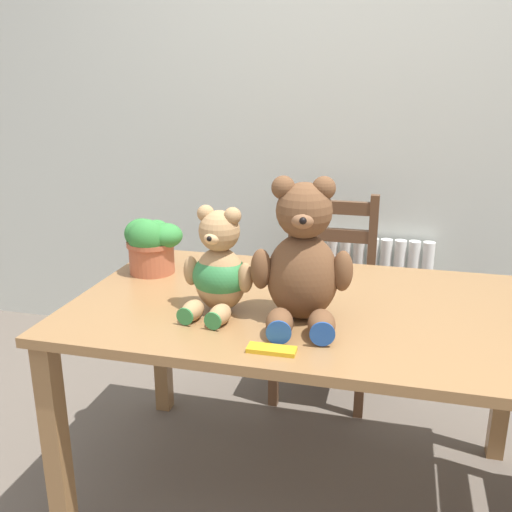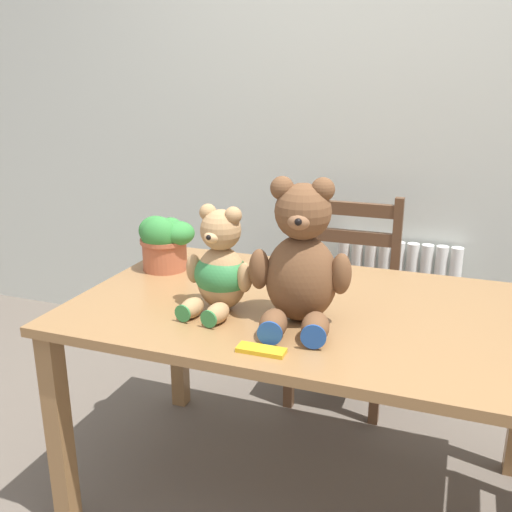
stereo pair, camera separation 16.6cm
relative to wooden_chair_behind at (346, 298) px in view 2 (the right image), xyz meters
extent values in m
cube|color=silver|center=(0.04, 0.39, 0.85)|extent=(8.00, 0.04, 2.60)
cylinder|color=white|center=(-0.08, 0.32, -0.13)|extent=(0.06, 0.06, 0.64)
cylinder|color=white|center=(-0.02, 0.32, -0.13)|extent=(0.06, 0.06, 0.64)
cylinder|color=white|center=(0.05, 0.32, -0.13)|extent=(0.06, 0.06, 0.64)
cylinder|color=white|center=(0.12, 0.32, -0.13)|extent=(0.06, 0.06, 0.64)
cylinder|color=white|center=(0.18, 0.32, -0.13)|extent=(0.06, 0.06, 0.64)
cylinder|color=white|center=(0.25, 0.32, -0.13)|extent=(0.06, 0.06, 0.64)
cylinder|color=white|center=(0.32, 0.32, -0.13)|extent=(0.06, 0.06, 0.64)
cylinder|color=white|center=(0.38, 0.32, -0.13)|extent=(0.06, 0.06, 0.64)
cylinder|color=white|center=(0.45, 0.32, -0.13)|extent=(0.06, 0.06, 0.64)
cube|color=white|center=(0.18, 0.32, -0.43)|extent=(0.60, 0.10, 0.04)
cube|color=olive|center=(0.04, -0.79, 0.26)|extent=(1.46, 0.88, 0.03)
cube|color=olive|center=(-0.65, -1.18, -0.10)|extent=(0.06, 0.06, 0.69)
cube|color=olive|center=(-0.65, -0.40, -0.10)|extent=(0.06, 0.06, 0.69)
cube|color=brown|center=(0.00, -0.05, -0.01)|extent=(0.41, 0.44, 0.03)
cube|color=brown|center=(0.19, -0.25, -0.24)|extent=(0.04, 0.04, 0.42)
cube|color=brown|center=(-0.19, -0.25, -0.24)|extent=(0.04, 0.04, 0.42)
cube|color=brown|center=(0.19, 0.15, 0.00)|extent=(0.04, 0.04, 0.89)
cube|color=brown|center=(-0.19, 0.15, 0.00)|extent=(0.04, 0.04, 0.89)
cube|color=brown|center=(0.00, 0.15, 0.38)|extent=(0.33, 0.03, 0.06)
cube|color=brown|center=(0.00, 0.15, 0.24)|extent=(0.33, 0.03, 0.06)
ellipsoid|color=tan|center=(-0.21, -0.90, 0.37)|extent=(0.17, 0.15, 0.20)
sphere|color=tan|center=(-0.21, -0.90, 0.52)|extent=(0.12, 0.12, 0.12)
sphere|color=tan|center=(-0.17, -0.91, 0.57)|extent=(0.05, 0.05, 0.05)
sphere|color=tan|center=(-0.26, -0.90, 0.57)|extent=(0.05, 0.05, 0.05)
ellipsoid|color=#E5B279|center=(-0.22, -0.95, 0.51)|extent=(0.06, 0.05, 0.04)
sphere|color=black|center=(-0.22, -0.97, 0.51)|extent=(0.02, 0.02, 0.02)
ellipsoid|color=tan|center=(-0.13, -0.93, 0.39)|extent=(0.05, 0.05, 0.09)
ellipsoid|color=tan|center=(-0.30, -0.91, 0.39)|extent=(0.05, 0.05, 0.09)
ellipsoid|color=tan|center=(-0.18, -1.01, 0.30)|extent=(0.07, 0.10, 0.06)
cylinder|color=#337F42|center=(-0.19, -1.05, 0.30)|extent=(0.05, 0.01, 0.05)
ellipsoid|color=tan|center=(-0.27, -1.00, 0.30)|extent=(0.07, 0.10, 0.06)
cylinder|color=#337F42|center=(-0.28, -1.04, 0.30)|extent=(0.05, 0.01, 0.05)
ellipsoid|color=#337F42|center=(-0.21, -0.90, 0.38)|extent=(0.19, 0.17, 0.14)
ellipsoid|color=brown|center=(0.03, -0.90, 0.40)|extent=(0.23, 0.21, 0.26)
sphere|color=brown|center=(0.03, -0.90, 0.59)|extent=(0.16, 0.16, 0.16)
sphere|color=brown|center=(0.09, -0.89, 0.66)|extent=(0.07, 0.07, 0.07)
sphere|color=brown|center=(-0.02, -0.91, 0.66)|extent=(0.07, 0.07, 0.07)
ellipsoid|color=#8C5F3F|center=(0.04, -0.96, 0.58)|extent=(0.08, 0.07, 0.05)
sphere|color=black|center=(0.05, -0.99, 0.59)|extent=(0.02, 0.02, 0.02)
ellipsoid|color=brown|center=(0.15, -0.90, 0.43)|extent=(0.07, 0.07, 0.12)
ellipsoid|color=brown|center=(-0.08, -0.94, 0.43)|extent=(0.07, 0.07, 0.12)
ellipsoid|color=brown|center=(0.11, -1.02, 0.31)|extent=(0.10, 0.14, 0.08)
cylinder|color=#1E4793|center=(0.12, -1.08, 0.31)|extent=(0.07, 0.02, 0.07)
ellipsoid|color=brown|center=(0.00, -1.04, 0.31)|extent=(0.10, 0.14, 0.08)
cylinder|color=#1E4793|center=(0.01, -1.10, 0.31)|extent=(0.07, 0.02, 0.07)
cylinder|color=#B25B3D|center=(-0.56, -0.63, 0.33)|extent=(0.16, 0.16, 0.12)
cylinder|color=#B25B3D|center=(-0.56, -0.63, 0.38)|extent=(0.17, 0.17, 0.02)
ellipsoid|color=#337F38|center=(-0.50, -0.63, 0.41)|extent=(0.12, 0.12, 0.09)
ellipsoid|color=#337F38|center=(-0.55, -0.59, 0.41)|extent=(0.10, 0.09, 0.10)
ellipsoid|color=#337F38|center=(-0.59, -0.63, 0.41)|extent=(0.13, 0.11, 0.11)
ellipsoid|color=#337F38|center=(-0.56, -0.66, 0.41)|extent=(0.14, 0.11, 0.13)
cube|color=gold|center=(0.00, -1.14, 0.28)|extent=(0.13, 0.05, 0.01)
camera|label=1|loc=(0.29, -2.44, 0.95)|focal=40.00mm
camera|label=2|loc=(0.45, -2.39, 0.95)|focal=40.00mm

